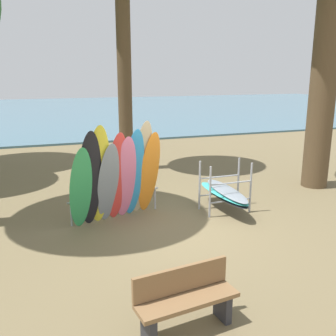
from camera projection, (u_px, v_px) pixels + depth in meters
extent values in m
plane|color=brown|center=(173.00, 227.00, 8.46)|extent=(80.00, 80.00, 0.00)
cube|color=#477084|center=(64.00, 110.00, 35.11)|extent=(80.00, 36.00, 0.10)
cylinder|color=brown|center=(325.00, 69.00, 10.77)|extent=(0.76, 0.76, 6.95)
cylinder|color=brown|center=(124.00, 70.00, 12.88)|extent=(0.49, 0.49, 6.96)
ellipsoid|color=#339E56|center=(81.00, 189.00, 8.12)|extent=(0.63, 0.58, 1.88)
ellipsoid|color=black|center=(90.00, 180.00, 8.20)|extent=(0.60, 0.59, 2.21)
ellipsoid|color=yellow|center=(99.00, 176.00, 8.30)|extent=(0.57, 0.60, 2.31)
ellipsoid|color=gray|center=(108.00, 183.00, 8.47)|extent=(0.65, 0.66, 1.90)
ellipsoid|color=red|center=(117.00, 177.00, 8.56)|extent=(0.63, 0.65, 2.12)
ellipsoid|color=pink|center=(125.00, 178.00, 8.70)|extent=(0.60, 0.63, 2.02)
ellipsoid|color=#2D8ED1|center=(133.00, 173.00, 8.80)|extent=(0.62, 0.66, 2.16)
ellipsoid|color=#C6B289|center=(141.00, 169.00, 8.90)|extent=(0.66, 0.74, 2.33)
ellipsoid|color=orange|center=(149.00, 173.00, 9.05)|extent=(0.66, 0.71, 2.06)
cylinder|color=#9EA0A5|center=(71.00, 214.00, 8.46)|extent=(0.04, 0.04, 0.55)
cylinder|color=#9EA0A5|center=(155.00, 199.00, 9.52)|extent=(0.04, 0.04, 0.55)
cylinder|color=#9EA0A5|center=(115.00, 195.00, 8.92)|extent=(2.27, 0.49, 0.04)
cylinder|color=#9EA0A5|center=(210.00, 192.00, 8.90)|extent=(0.05, 0.05, 1.25)
cylinder|color=#9EA0A5|center=(251.00, 188.00, 9.26)|extent=(0.05, 0.05, 1.25)
cylinder|color=#9EA0A5|center=(200.00, 185.00, 9.45)|extent=(0.05, 0.05, 1.25)
cylinder|color=#9EA0A5|center=(238.00, 181.00, 9.81)|extent=(0.05, 0.05, 1.25)
cylinder|color=#9EA0A5|center=(230.00, 201.00, 9.15)|extent=(1.10, 0.04, 0.04)
cylinder|color=#9EA0A5|center=(231.00, 183.00, 9.04)|extent=(1.10, 0.04, 0.04)
cylinder|color=#9EA0A5|center=(219.00, 194.00, 9.69)|extent=(1.10, 0.04, 0.04)
cylinder|color=#9EA0A5|center=(220.00, 177.00, 9.59)|extent=(1.10, 0.04, 0.04)
ellipsoid|color=black|center=(225.00, 195.00, 9.41)|extent=(0.51, 2.10, 0.06)
ellipsoid|color=#38B2AD|center=(223.00, 193.00, 9.38)|extent=(0.62, 2.13, 0.06)
ellipsoid|color=gray|center=(226.00, 190.00, 9.39)|extent=(0.61, 2.12, 0.06)
cube|color=#2D2D33|center=(149.00, 329.00, 4.76)|extent=(0.14, 0.33, 0.42)
cube|color=#2D2D33|center=(223.00, 305.00, 5.24)|extent=(0.14, 0.33, 0.42)
cube|color=olive|center=(188.00, 300.00, 4.94)|extent=(1.44, 0.56, 0.06)
cube|color=olive|center=(181.00, 279.00, 5.05)|extent=(1.40, 0.23, 0.36)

